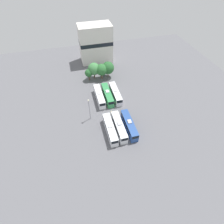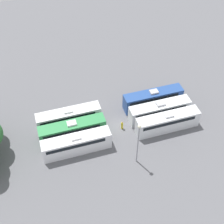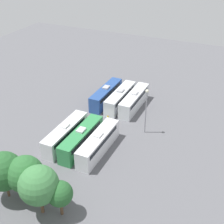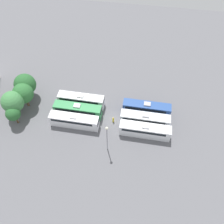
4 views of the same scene
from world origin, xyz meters
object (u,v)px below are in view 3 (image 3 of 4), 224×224
at_px(bus_0, 134,100).
at_px(bus_1, 120,98).
at_px(bus_5, 65,134).
at_px(bus_2, 106,94).
at_px(tree_0, 60,194).
at_px(tree_2, 25,174).
at_px(tree_3, 4,171).
at_px(bus_4, 81,138).
at_px(bus_3, 98,143).
at_px(worker_person, 108,119).
at_px(light_pole, 146,105).
at_px(tree_1, 39,185).

height_order(bus_0, bus_1, same).
bearing_deg(bus_5, bus_2, -89.73).
distance_m(tree_0, tree_2, 5.71).
bearing_deg(tree_3, bus_5, -92.07).
height_order(bus_4, tree_0, tree_0).
xyz_separation_m(bus_4, tree_0, (-4.89, 13.98, 1.77)).
height_order(bus_3, tree_3, tree_3).
xyz_separation_m(bus_0, tree_2, (3.91, 30.36, 2.73)).
xyz_separation_m(worker_person, light_pole, (-7.61, 0.05, 5.07)).
bearing_deg(bus_4, bus_5, -0.76).
bearing_deg(bus_4, bus_2, -78.77).
distance_m(bus_0, bus_2, 6.48).
relative_size(bus_3, tree_0, 2.19).
height_order(tree_1, tree_3, tree_1).
xyz_separation_m(bus_1, tree_3, (3.85, 30.89, 2.71)).
relative_size(tree_1, tree_3, 1.02).
height_order(bus_2, tree_0, tree_0).
distance_m(bus_0, tree_1, 31.68).
relative_size(tree_0, tree_2, 0.75).
distance_m(worker_person, tree_2, 22.95).
distance_m(bus_2, tree_0, 31.74).
relative_size(light_pole, tree_2, 1.25).
distance_m(bus_1, light_pole, 11.92).
distance_m(bus_4, tree_1, 15.27).
relative_size(bus_3, worker_person, 6.49).
bearing_deg(bus_4, tree_1, 99.08).
bearing_deg(bus_1, tree_1, 94.12).
xyz_separation_m(bus_2, bus_4, (-3.30, 16.63, 0.00)).
xyz_separation_m(bus_0, bus_1, (3.07, 0.22, 0.00)).
relative_size(bus_1, tree_2, 1.64).
bearing_deg(tree_3, tree_0, -177.38).
distance_m(worker_person, tree_0, 23.50).
bearing_deg(light_pole, bus_3, 60.18).
bearing_deg(bus_0, tree_2, 82.67).
bearing_deg(tree_1, bus_4, -80.92).
height_order(bus_5, tree_3, tree_3).
bearing_deg(bus_0, bus_2, 0.95).
bearing_deg(bus_3, tree_2, 73.77).
distance_m(bus_4, tree_0, 14.92).
distance_m(bus_1, worker_person, 7.63).
bearing_deg(bus_0, tree_0, 93.18).
xyz_separation_m(bus_2, worker_person, (-4.04, 7.65, -1.00)).
bearing_deg(bus_5, bus_0, -110.98).
xyz_separation_m(bus_1, bus_3, (-3.13, 16.51, 0.00)).
bearing_deg(tree_2, tree_1, 159.22).
bearing_deg(bus_2, tree_3, 89.19).
xyz_separation_m(worker_person, tree_1, (-1.63, 23.77, 3.95)).
height_order(tree_0, tree_1, tree_1).
bearing_deg(tree_3, bus_1, -97.11).
height_order(bus_1, tree_1, tree_1).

